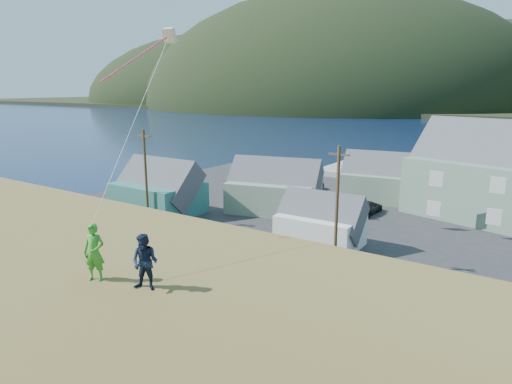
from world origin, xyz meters
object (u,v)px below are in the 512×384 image
Objects in this scene: shed_teal at (158,189)px; shed_palegreen_near at (274,188)px; shed_palegreen_far at (387,179)px; wharf at (414,175)px; kite_flyer_green at (94,252)px; shed_white at (320,222)px; kite_flyer_navy at (145,262)px.

shed_teal reaches higher than shed_palegreen_near.
shed_palegreen_near is 0.97× the size of shed_palegreen_far.
wharf is 14.34× the size of kite_flyer_green.
kite_flyer_green is (4.77, -43.34, 5.45)m from shed_palegreen_far.
wharf is 3.66× the size of shed_white.
shed_white is at bearing -52.37° from shed_palegreen_near.
shed_palegreen_near is 14.14m from shed_palegreen_far.
wharf is 28.54m from shed_palegreen_near.
wharf is at bearing 68.27° from kite_flyer_green.
shed_white is (8.89, -7.10, -0.48)m from shed_palegreen_near.
shed_teal is at bearing 105.50° from kite_flyer_green.
shed_white is (1.65, -34.62, 1.70)m from wharf.
shed_teal is 35.03m from kite_flyer_navy.
shed_palegreen_near is 6.32× the size of kite_flyer_navy.
shed_teal is 4.99× the size of kite_flyer_green.
shed_palegreen_far reaches higher than wharf.
wharf is 2.42× the size of shed_palegreen_near.
shed_white is 25.91m from kite_flyer_navy.
shed_palegreen_near is at bearing 84.97° from kite_flyer_green.
wharf is 2.36× the size of shed_palegreen_far.
kite_flyer_navy reaches higher than shed_teal.
kite_flyer_green reaches higher than shed_palegreen_near.
shed_palegreen_near reaches higher than wharf.
shed_teal is at bearing -156.67° from shed_palegreen_near.
shed_white is at bearing 1.24° from shed_teal.
kite_flyer_navy is (6.10, -24.48, 5.89)m from shed_white.
shed_white is at bearing -96.58° from shed_palegreen_far.
shed_palegreen_far is at bearing 90.13° from shed_white.
kite_flyer_green is (4.30, -24.88, 5.95)m from shed_white.
shed_teal is 12.19m from shed_palegreen_near.
kite_flyer_navy is at bearing -82.53° from wharf.
kite_flyer_green is (5.95, -59.50, 7.66)m from wharf.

